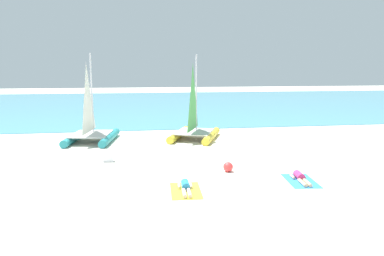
{
  "coord_description": "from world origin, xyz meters",
  "views": [
    {
      "loc": [
        -2.97,
        -13.76,
        4.42
      ],
      "look_at": [
        0.0,
        5.27,
        1.2
      ],
      "focal_mm": 33.46,
      "sensor_mm": 36.0,
      "label": 1
    }
  ],
  "objects_px": {
    "sunbather_right": "(300,177)",
    "cooler_box": "(108,158)",
    "sailboat_yellow": "(194,127)",
    "sunbather_left": "(186,187)",
    "towel_right": "(301,181)",
    "sailboat_teal": "(91,129)",
    "towel_left": "(186,191)",
    "beach_ball": "(228,167)"
  },
  "relations": [
    {
      "from": "sailboat_yellow",
      "to": "sunbather_left",
      "type": "height_order",
      "value": "sailboat_yellow"
    },
    {
      "from": "towel_left",
      "to": "sunbather_right",
      "type": "relative_size",
      "value": 1.21
    },
    {
      "from": "beach_ball",
      "to": "towel_right",
      "type": "bearing_deg",
      "value": -33.74
    },
    {
      "from": "sailboat_teal",
      "to": "cooler_box",
      "type": "relative_size",
      "value": 10.69
    },
    {
      "from": "sunbather_right",
      "to": "sunbather_left",
      "type": "bearing_deg",
      "value": -168.23
    },
    {
      "from": "towel_left",
      "to": "sunbather_left",
      "type": "distance_m",
      "value": 0.14
    },
    {
      "from": "sunbather_left",
      "to": "sunbather_right",
      "type": "xyz_separation_m",
      "value": [
        4.68,
        0.43,
        0.0
      ]
    },
    {
      "from": "sailboat_teal",
      "to": "towel_right",
      "type": "distance_m",
      "value": 12.98
    },
    {
      "from": "sunbather_right",
      "to": "cooler_box",
      "type": "xyz_separation_m",
      "value": [
        -7.79,
        4.2,
        0.05
      ]
    },
    {
      "from": "sunbather_left",
      "to": "sailboat_teal",
      "type": "bearing_deg",
      "value": 118.36
    },
    {
      "from": "sailboat_yellow",
      "to": "sailboat_teal",
      "type": "relative_size",
      "value": 0.99
    },
    {
      "from": "sailboat_teal",
      "to": "towel_left",
      "type": "bearing_deg",
      "value": -57.18
    },
    {
      "from": "towel_right",
      "to": "sailboat_teal",
      "type": "bearing_deg",
      "value": 134.75
    },
    {
      "from": "towel_left",
      "to": "beach_ball",
      "type": "distance_m",
      "value": 3.02
    },
    {
      "from": "sunbather_right",
      "to": "towel_left",
      "type": "bearing_deg",
      "value": -167.43
    },
    {
      "from": "towel_left",
      "to": "towel_right",
      "type": "distance_m",
      "value": 4.69
    },
    {
      "from": "towel_right",
      "to": "cooler_box",
      "type": "xyz_separation_m",
      "value": [
        -7.78,
        4.26,
        0.17
      ]
    },
    {
      "from": "sailboat_teal",
      "to": "towel_right",
      "type": "relative_size",
      "value": 2.81
    },
    {
      "from": "sunbather_left",
      "to": "beach_ball",
      "type": "distance_m",
      "value": 2.97
    },
    {
      "from": "towel_left",
      "to": "beach_ball",
      "type": "bearing_deg",
      "value": 44.74
    },
    {
      "from": "sunbather_left",
      "to": "beach_ball",
      "type": "height_order",
      "value": "beach_ball"
    },
    {
      "from": "sailboat_yellow",
      "to": "towel_right",
      "type": "relative_size",
      "value": 2.79
    },
    {
      "from": "towel_right",
      "to": "beach_ball",
      "type": "distance_m",
      "value": 3.05
    },
    {
      "from": "sailboat_teal",
      "to": "beach_ball",
      "type": "distance_m",
      "value": 10.01
    },
    {
      "from": "sailboat_teal",
      "to": "beach_ball",
      "type": "bearing_deg",
      "value": -40.7
    },
    {
      "from": "towel_left",
      "to": "cooler_box",
      "type": "xyz_separation_m",
      "value": [
        -3.11,
        4.7,
        0.17
      ]
    },
    {
      "from": "towel_left",
      "to": "sailboat_teal",
      "type": "bearing_deg",
      "value": 114.79
    },
    {
      "from": "sunbather_left",
      "to": "beach_ball",
      "type": "bearing_deg",
      "value": 47.28
    },
    {
      "from": "towel_left",
      "to": "towel_right",
      "type": "relative_size",
      "value": 1.0
    },
    {
      "from": "sailboat_yellow",
      "to": "towel_left",
      "type": "height_order",
      "value": "sailboat_yellow"
    },
    {
      "from": "sailboat_yellow",
      "to": "sunbather_right",
      "type": "distance_m",
      "value": 9.43
    },
    {
      "from": "sunbather_right",
      "to": "cooler_box",
      "type": "relative_size",
      "value": 3.14
    },
    {
      "from": "sailboat_teal",
      "to": "towel_right",
      "type": "height_order",
      "value": "sailboat_teal"
    },
    {
      "from": "sailboat_teal",
      "to": "cooler_box",
      "type": "bearing_deg",
      "value": -66.78
    },
    {
      "from": "towel_left",
      "to": "towel_right",
      "type": "height_order",
      "value": "same"
    },
    {
      "from": "sunbather_left",
      "to": "towel_right",
      "type": "distance_m",
      "value": 4.69
    },
    {
      "from": "sunbather_right",
      "to": "sailboat_yellow",
      "type": "bearing_deg",
      "value": 113.93
    },
    {
      "from": "towel_left",
      "to": "sunbather_left",
      "type": "height_order",
      "value": "sunbather_left"
    },
    {
      "from": "sailboat_yellow",
      "to": "sunbather_right",
      "type": "relative_size",
      "value": 3.38
    },
    {
      "from": "sunbather_left",
      "to": "sunbather_right",
      "type": "distance_m",
      "value": 4.7
    },
    {
      "from": "sailboat_yellow",
      "to": "towel_left",
      "type": "relative_size",
      "value": 2.79
    },
    {
      "from": "sailboat_yellow",
      "to": "towel_right",
      "type": "height_order",
      "value": "sailboat_yellow"
    }
  ]
}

